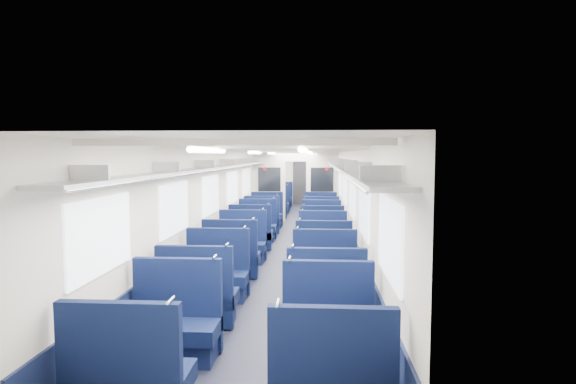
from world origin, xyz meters
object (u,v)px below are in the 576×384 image
at_px(seat_26, 281,199).
at_px(seat_14, 257,227).
at_px(seat_13, 322,236).
at_px(seat_24, 278,202).
at_px(seat_19, 321,216).
at_px(seat_27, 320,199).
at_px(seat_21, 320,209).
at_px(seat_22, 276,205).
at_px(seat_9, 324,260).
at_px(seat_2, 175,327).
at_px(seat_7, 325,278).
at_px(seat_3, 328,332).
at_px(seat_8, 231,259).
at_px(seat_16, 262,221).
at_px(seat_12, 251,235).
at_px(seat_11, 323,247).
at_px(seat_23, 320,205).
at_px(end_door, 301,182).
at_px(bulkhead, 296,184).
at_px(seat_5, 326,303).
at_px(seat_20, 273,208).
at_px(seat_17, 321,222).
at_px(seat_25, 320,202).
at_px(seat_6, 217,277).
at_px(seat_0, 128,384).
at_px(seat_4, 198,300).
at_px(seat_15, 322,229).
at_px(seat_18, 267,216).
at_px(seat_10, 242,246).

bearing_deg(seat_26, seat_14, -90.00).
relative_size(seat_13, seat_24, 1.00).
height_order(seat_19, seat_27, same).
bearing_deg(seat_21, seat_22, 143.10).
bearing_deg(seat_21, seat_9, -90.00).
bearing_deg(seat_9, seat_2, -116.79).
distance_m(seat_7, seat_19, 7.12).
distance_m(seat_3, seat_24, 13.48).
height_order(seat_8, seat_16, same).
relative_size(seat_12, seat_22, 1.00).
relative_size(seat_2, seat_21, 1.00).
relative_size(seat_11, seat_23, 1.00).
xyz_separation_m(end_door, seat_13, (0.83, -10.26, -0.66)).
xyz_separation_m(seat_24, seat_26, (0.00, 1.24, 0.00)).
relative_size(seat_8, seat_24, 1.00).
xyz_separation_m(seat_14, seat_24, (0.00, 6.46, 0.00)).
xyz_separation_m(bulkhead, seat_3, (0.83, -10.47, -0.89)).
xyz_separation_m(seat_5, seat_19, (0.00, 8.28, 0.00)).
distance_m(seat_8, seat_12, 2.46).
relative_size(seat_9, seat_20, 1.00).
distance_m(seat_17, seat_25, 5.57).
bearing_deg(seat_7, seat_13, 90.00).
relative_size(seat_7, seat_26, 1.00).
distance_m(seat_5, seat_6, 2.02).
bearing_deg(seat_7, seat_9, 90.00).
distance_m(seat_2, seat_9, 3.68).
height_order(bulkhead, seat_26, bulkhead).
xyz_separation_m(seat_8, seat_9, (1.66, -0.02, 0.00)).
bearing_deg(seat_8, seat_23, 79.49).
relative_size(seat_6, seat_12, 1.00).
bearing_deg(seat_17, seat_6, -105.80).
xyz_separation_m(seat_17, seat_23, (0.00, 4.30, 0.00)).
xyz_separation_m(seat_5, seat_8, (-1.66, 2.38, 0.00)).
xyz_separation_m(seat_0, seat_27, (1.66, 15.85, 0.00)).
relative_size(seat_2, seat_12, 1.00).
bearing_deg(seat_4, seat_16, 90.00).
bearing_deg(seat_8, seat_13, 55.26).
bearing_deg(seat_23, seat_12, -104.36).
bearing_deg(seat_12, seat_17, 52.80).
relative_size(seat_4, seat_14, 1.00).
height_order(end_door, seat_15, end_door).
height_order(seat_2, seat_14, same).
height_order(seat_3, seat_17, same).
bearing_deg(bulkhead, end_door, 90.00).
height_order(seat_18, seat_24, same).
bearing_deg(seat_7, seat_25, 90.00).
distance_m(seat_10, seat_17, 3.84).
bearing_deg(seat_17, seat_14, -147.70).
bearing_deg(bulkhead, seat_25, 74.88).
bearing_deg(seat_19, seat_3, -90.00).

